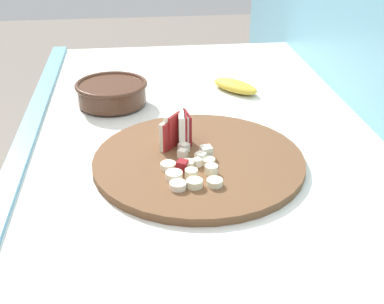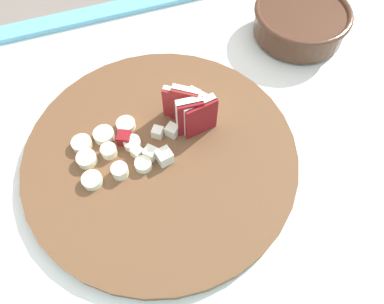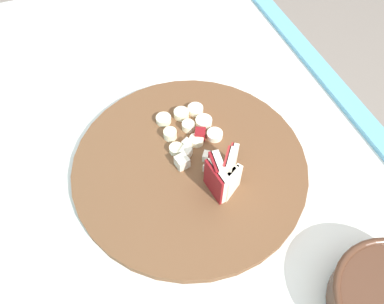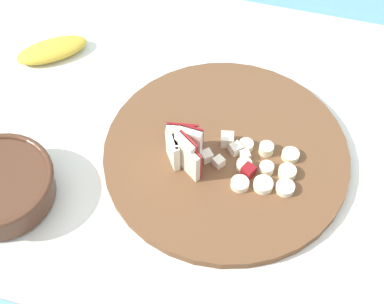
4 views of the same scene
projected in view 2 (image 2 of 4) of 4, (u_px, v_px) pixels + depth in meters
name	position (u px, v px, depth m)	size (l,w,h in m)	color
ground	(200.00, 279.00, 1.32)	(10.00, 10.00, 0.00)	gray
tiled_countertop	(204.00, 242.00, 0.92)	(1.38, 0.73, 0.93)	silver
cutting_board	(161.00, 155.00, 0.51)	(0.39, 0.39, 0.02)	brown
apple_wedge_fan	(194.00, 111.00, 0.51)	(0.07, 0.06, 0.06)	maroon
apple_dice_pile	(152.00, 144.00, 0.50)	(0.09, 0.07, 0.02)	beige
banana_slice_rows	(109.00, 151.00, 0.50)	(0.10, 0.10, 0.02)	white
ceramic_bowl	(301.00, 21.00, 0.62)	(0.17, 0.17, 0.06)	#4C2D1E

